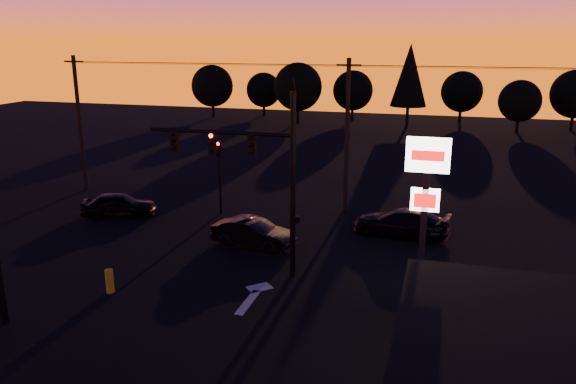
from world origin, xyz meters
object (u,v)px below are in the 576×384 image
secondary_signal (219,167)px  car_left (119,205)px  traffic_signal_mast (257,164)px  car_mid (253,233)px  car_right (401,223)px  pylon_sign (426,191)px  bollard (110,281)px

secondary_signal → car_left: size_ratio=1.04×
traffic_signal_mast → car_mid: 5.33m
traffic_signal_mast → secondary_signal: traffic_signal_mast is taller
car_right → traffic_signal_mast: bearing=-31.9°
car_right → pylon_sign: bearing=18.3°
secondary_signal → bollard: bearing=-91.3°
secondary_signal → pylon_sign: (12.00, -9.99, 2.05)m
traffic_signal_mast → car_right: traffic_signal_mast is taller
car_left → car_right: car_right is taller
bollard → car_right: bearing=43.1°
traffic_signal_mast → pylon_sign: size_ratio=1.26×
traffic_signal_mast → secondary_signal: size_ratio=1.97×
traffic_signal_mast → bollard: size_ratio=8.63×
traffic_signal_mast → bollard: (-5.15, -3.68, -4.44)m
car_left → traffic_signal_mast: bearing=-137.2°
traffic_signal_mast → car_left: 12.40m
traffic_signal_mast → pylon_sign: traffic_signal_mast is taller
pylon_sign → car_mid: bearing=146.8°
car_left → car_right: bearing=-105.8°
traffic_signal_mast → car_left: traffic_signal_mast is taller
pylon_sign → car_mid: (-8.36, 5.46, -4.22)m
secondary_signal → bollard: size_ratio=4.37×
pylon_sign → car_right: 10.00m
bollard → pylon_sign: bearing=5.5°
secondary_signal → car_mid: 6.20m
secondary_signal → pylon_sign: size_ratio=0.64×
car_left → bollard: bearing=-169.9°
traffic_signal_mast → bollard: traffic_signal_mast is taller
pylon_sign → car_left: 19.59m
pylon_sign → car_mid: pylon_sign is taller
bollard → car_right: size_ratio=0.20×
bollard → car_right: 14.87m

